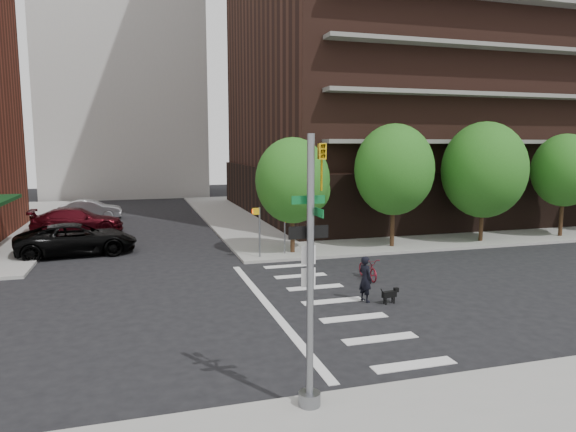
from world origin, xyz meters
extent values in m
plane|color=black|center=(0.00, 0.00, 0.00)|extent=(120.00, 120.00, 0.00)
cube|color=gray|center=(20.50, 23.50, 0.07)|extent=(39.00, 33.00, 0.15)
cube|color=silver|center=(3.00, -6.00, 0.01)|extent=(2.40, 0.50, 0.01)
cube|color=silver|center=(3.00, -4.00, 0.01)|extent=(2.40, 0.50, 0.01)
cube|color=silver|center=(3.00, -2.00, 0.01)|extent=(2.40, 0.50, 0.01)
cube|color=silver|center=(3.00, 0.00, 0.01)|extent=(2.40, 0.50, 0.01)
cube|color=silver|center=(3.00, 2.00, 0.01)|extent=(2.40, 0.50, 0.01)
cube|color=silver|center=(3.00, 4.00, 0.01)|extent=(2.40, 0.50, 0.01)
cube|color=silver|center=(3.00, 6.00, 0.01)|extent=(2.40, 0.50, 0.01)
cube|color=silver|center=(0.50, 0.00, 0.01)|extent=(0.30, 13.00, 0.01)
cube|color=black|center=(18.00, 24.00, 2.15)|extent=(25.50, 25.50, 4.00)
cylinder|color=#301E11|center=(4.00, 8.50, 1.30)|extent=(0.24, 0.24, 2.30)
sphere|color=#235B19|center=(4.00, 8.50, 4.05)|extent=(4.00, 4.00, 4.00)
cylinder|color=#301E11|center=(10.00, 8.50, 1.45)|extent=(0.24, 0.24, 2.60)
sphere|color=#235B19|center=(10.00, 8.50, 4.55)|extent=(4.50, 4.50, 4.50)
cylinder|color=#301E11|center=(16.00, 8.50, 1.30)|extent=(0.24, 0.24, 2.30)
sphere|color=#235B19|center=(16.00, 8.50, 4.45)|extent=(5.00, 5.00, 5.00)
cylinder|color=#301E11|center=(22.00, 8.50, 1.45)|extent=(0.24, 0.24, 2.60)
sphere|color=#235B19|center=(22.00, 8.50, 4.35)|extent=(4.00, 4.00, 4.00)
cylinder|color=slate|center=(-0.50, -7.50, 3.15)|extent=(0.16, 0.16, 6.00)
cylinder|color=slate|center=(-0.50, -7.50, 0.30)|extent=(0.50, 0.50, 0.30)
imported|color=gold|center=(-0.25, -7.50, 5.45)|extent=(0.16, 0.20, 1.00)
cube|color=#0A5926|center=(-0.50, -7.35, 4.75)|extent=(0.75, 0.02, 0.18)
cube|color=#0A5926|center=(-0.35, -7.50, 4.50)|extent=(0.02, 0.75, 0.18)
cube|color=black|center=(-0.50, -7.38, 4.05)|extent=(0.90, 0.02, 0.28)
cube|color=silver|center=(-0.50, -7.38, 3.55)|extent=(0.32, 0.02, 0.42)
cube|color=silver|center=(-0.50, -7.38, 3.05)|extent=(0.32, 0.02, 0.42)
cylinder|color=slate|center=(2.00, 7.80, 1.45)|extent=(0.10, 0.10, 2.60)
cube|color=gold|center=(1.80, 7.80, 2.55)|extent=(0.32, 0.25, 0.32)
cylinder|color=slate|center=(3.50, 8.30, 1.25)|extent=(0.08, 0.08, 2.20)
cube|color=gold|center=(3.50, 8.15, 2.15)|extent=(0.64, 0.02, 0.64)
imported|color=black|center=(-7.22, 11.82, 0.86)|extent=(3.47, 6.46, 1.72)
imported|color=#450911|center=(-7.97, 19.37, 0.86)|extent=(2.50, 5.96, 1.72)
imported|color=#989A9E|center=(-7.63, 26.20, 0.78)|extent=(1.80, 4.81, 1.57)
imported|color=maroon|center=(5.72, 2.64, 0.48)|extent=(0.68, 1.85, 0.97)
imported|color=black|center=(4.18, -0.35, 0.88)|extent=(0.74, 0.59, 1.76)
cube|color=black|center=(4.93, -0.87, 0.36)|extent=(0.59, 0.27, 0.23)
cube|color=black|center=(5.24, -0.83, 0.50)|extent=(0.18, 0.16, 0.17)
cylinder|color=black|center=(5.10, -0.82, 0.12)|extent=(0.06, 0.06, 0.25)
cylinder|color=black|center=(4.76, -0.93, 0.12)|extent=(0.06, 0.06, 0.25)
camera|label=1|loc=(-4.02, -17.69, 5.90)|focal=32.00mm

